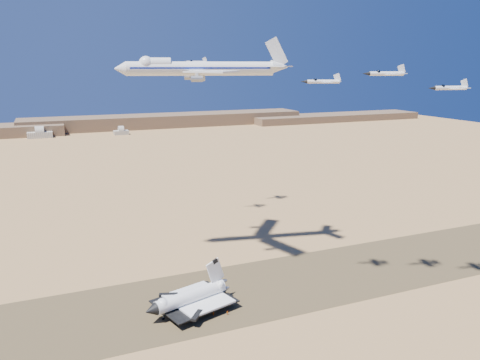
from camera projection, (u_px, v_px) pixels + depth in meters
name	position (u px, v px, depth m)	size (l,w,h in m)	color
ground	(203.00, 299.00, 181.78)	(1200.00, 1200.00, 0.00)	#A27E48
runway	(203.00, 299.00, 181.77)	(600.00, 50.00, 0.06)	brown
ridgeline	(133.00, 124.00, 677.96)	(960.00, 90.00, 18.00)	brown
hangars	(36.00, 135.00, 586.79)	(200.50, 29.50, 30.00)	beige
shuttle	(190.00, 298.00, 172.67)	(35.51, 27.93, 17.33)	white
carrier_747	(196.00, 68.00, 200.08)	(75.19, 56.98, 18.67)	white
crew_a	(214.00, 313.00, 169.40)	(0.64, 0.42, 1.74)	#D7580C
crew_b	(212.00, 311.00, 170.70)	(0.87, 0.50, 1.79)	#D7580C
crew_c	(227.00, 313.00, 169.86)	(0.96, 0.49, 1.63)	#D7580C
chase_jet_a	(322.00, 81.00, 169.20)	(14.44, 8.49, 3.69)	white
chase_jet_b	(386.00, 73.00, 167.08)	(16.21, 9.25, 4.09)	white
chase_jet_c	(450.00, 88.00, 165.96)	(15.69, 8.85, 3.94)	white
chase_jet_e	(196.00, 62.00, 253.24)	(13.64, 7.64, 3.42)	white
chase_jet_f	(227.00, 67.00, 274.46)	(16.09, 8.75, 4.01)	white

